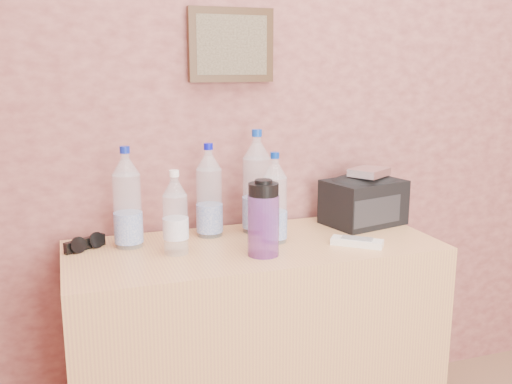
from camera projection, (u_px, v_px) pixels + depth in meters
picture_frame at (231, 45)px, 1.96m from camera, size 0.30×0.03×0.25m
dresser at (254, 350)px, 1.95m from camera, size 1.21×0.50×0.76m
pet_large_a at (127, 203)px, 1.82m from camera, size 0.09×0.09×0.33m
pet_large_b at (209, 195)px, 1.94m from camera, size 0.09×0.09×0.32m
pet_large_c at (257, 187)px, 1.99m from camera, size 0.10×0.10×0.36m
pet_large_d at (274, 203)px, 1.88m from camera, size 0.08×0.08×0.30m
pet_small at (175, 217)px, 1.76m from camera, size 0.08×0.08×0.26m
nalgene_bottle at (263, 218)px, 1.74m from camera, size 0.10×0.10×0.24m
sunglasses at (85, 244)px, 1.82m from camera, size 0.15×0.12×0.04m
ac_remote at (357, 242)px, 1.86m from camera, size 0.16×0.15×0.02m
toiletry_bag at (363, 199)px, 2.10m from camera, size 0.31×0.25×0.19m
foil_packet at (369, 172)px, 2.05m from camera, size 0.17×0.16×0.03m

